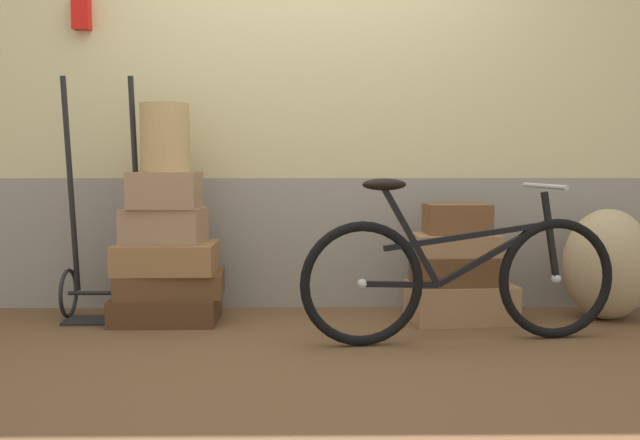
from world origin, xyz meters
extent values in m
cube|color=brown|center=(0.00, 0.00, -0.03)|extent=(9.09, 5.20, 0.06)
cube|color=gray|center=(0.00, 0.85, 0.40)|extent=(7.09, 0.20, 0.81)
cube|color=#CCBC84|center=(0.00, 0.85, 1.82)|extent=(7.09, 0.20, 2.03)
cube|color=red|center=(-1.37, 0.71, 1.80)|extent=(0.10, 0.08, 0.20)
cube|color=#4C2D19|center=(-0.83, 0.38, 0.07)|extent=(0.59, 0.46, 0.15)
cube|color=brown|center=(-0.81, 0.40, 0.21)|extent=(0.62, 0.46, 0.13)
cube|color=olive|center=(-0.83, 0.39, 0.36)|extent=(0.56, 0.44, 0.17)
cube|color=#937051|center=(-0.84, 0.41, 0.55)|extent=(0.47, 0.35, 0.20)
cube|color=#937051|center=(-0.83, 0.37, 0.75)|extent=(0.39, 0.29, 0.20)
cube|color=#9E754C|center=(0.85, 0.37, 0.11)|extent=(0.62, 0.45, 0.22)
cube|color=brown|center=(0.82, 0.36, 0.30)|extent=(0.50, 0.37, 0.16)
cube|color=#9E754C|center=(0.82, 0.37, 0.44)|extent=(0.49, 0.31, 0.12)
cube|color=brown|center=(0.83, 0.39, 0.58)|extent=(0.37, 0.27, 0.17)
cylinder|color=tan|center=(-0.82, 0.39, 1.04)|extent=(0.27, 0.27, 0.38)
torus|color=black|center=(-1.42, 0.47, 0.15)|extent=(0.02, 0.29, 0.29)
torus|color=black|center=(-0.98, 0.47, 0.15)|extent=(0.02, 0.29, 0.29)
cylinder|color=black|center=(-1.20, 0.47, 0.15)|extent=(0.44, 0.02, 0.02)
cylinder|color=black|center=(-1.39, 0.47, 0.77)|extent=(0.03, 0.19, 1.24)
cylinder|color=black|center=(-1.01, 0.47, 0.77)|extent=(0.03, 0.19, 1.24)
cube|color=black|center=(-1.20, 0.36, 0.01)|extent=(0.40, 0.22, 0.02)
ellipsoid|color=tan|center=(1.70, 0.40, 0.32)|extent=(0.50, 0.43, 0.64)
torus|color=black|center=(0.25, -0.18, 0.31)|extent=(0.62, 0.14, 0.62)
sphere|color=#B2B2B7|center=(0.25, -0.18, 0.31)|extent=(0.05, 0.05, 0.05)
torus|color=black|center=(1.26, -0.04, 0.31)|extent=(0.62, 0.14, 0.62)
sphere|color=#B2B2B7|center=(1.26, -0.04, 0.31)|extent=(0.05, 0.05, 0.05)
cube|color=black|center=(0.90, -0.09, 0.44)|extent=(0.57, 0.11, 0.32)
cube|color=black|center=(0.49, -0.15, 0.54)|extent=(0.30, 0.07, 0.50)
cube|color=black|center=(0.44, -0.16, 0.30)|extent=(0.39, 0.08, 0.04)
cube|color=black|center=(0.77, -0.11, 0.54)|extent=(0.83, 0.15, 0.14)
cube|color=black|center=(1.22, -0.04, 0.53)|extent=(0.11, 0.04, 0.45)
ellipsoid|color=black|center=(0.35, -0.17, 0.80)|extent=(0.23, 0.12, 0.06)
cylinder|color=#A5A5AD|center=(1.18, -0.05, 0.79)|extent=(0.09, 0.46, 0.02)
camera|label=1|loc=(-0.01, -3.67, 0.91)|focal=40.23mm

